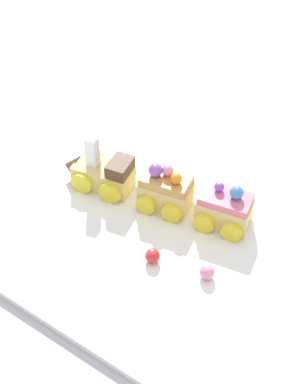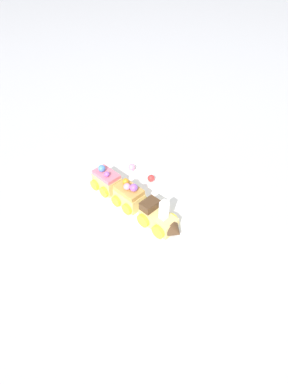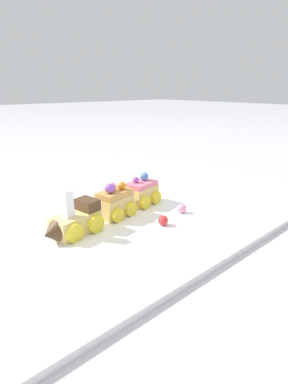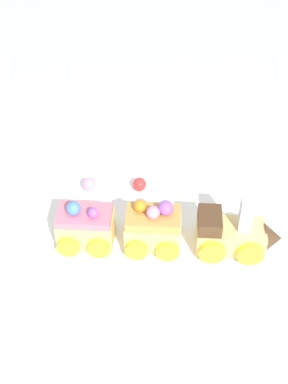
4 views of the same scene
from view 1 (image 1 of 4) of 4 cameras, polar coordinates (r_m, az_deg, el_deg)
ground_plane at (r=0.82m, az=-0.50°, el=-3.46°), size 10.00×10.00×0.00m
display_board at (r=0.82m, az=-0.50°, el=-3.17°), size 0.79×0.43×0.01m
cake_train_locomotive at (r=0.86m, az=-4.76°, el=2.07°), size 0.12×0.08×0.09m
cake_car_caramel at (r=0.82m, az=2.30°, el=0.16°), size 0.08×0.08×0.08m
cake_car_strawberry at (r=0.80m, az=8.57°, el=-1.85°), size 0.08×0.08×0.08m
gumball_red at (r=0.75m, az=0.92°, el=-6.83°), size 0.02×0.02×0.02m
gumball_pink at (r=0.74m, az=6.75°, el=-8.47°), size 0.02×0.02×0.02m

